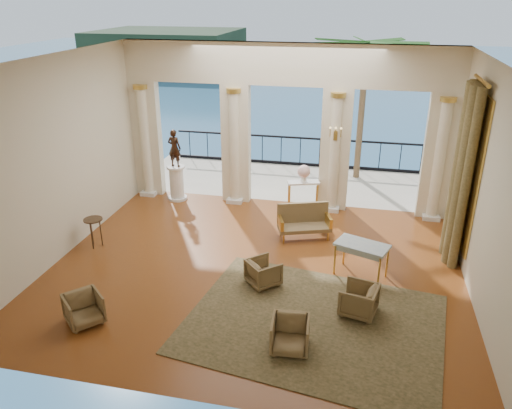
% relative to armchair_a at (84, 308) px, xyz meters
% --- Properties ---
extents(floor, '(9.00, 9.00, 0.00)m').
position_rel_armchair_a_xyz_m(floor, '(2.67, 2.58, -0.32)').
color(floor, '#48230F').
rests_on(floor, ground).
extents(room_walls, '(9.00, 9.00, 9.00)m').
position_rel_armchair_a_xyz_m(room_walls, '(2.67, 1.46, 2.55)').
color(room_walls, beige).
rests_on(room_walls, ground).
extents(arcade, '(9.00, 0.56, 4.50)m').
position_rel_armchair_a_xyz_m(arcade, '(2.67, 6.40, 2.26)').
color(arcade, beige).
rests_on(arcade, ground).
extents(terrace, '(10.00, 3.60, 0.10)m').
position_rel_armchair_a_xyz_m(terrace, '(2.67, 8.38, -0.37)').
color(terrace, '#B2A793').
rests_on(terrace, ground).
extents(balustrade, '(9.00, 0.06, 1.03)m').
position_rel_armchair_a_xyz_m(balustrade, '(2.67, 9.98, 0.08)').
color(balustrade, black).
rests_on(balustrade, terrace).
extents(palm_tree, '(2.00, 2.00, 4.50)m').
position_rel_armchair_a_xyz_m(palm_tree, '(4.67, 9.18, 3.77)').
color(palm_tree, '#4C3823').
rests_on(palm_tree, terrace).
extents(headland, '(22.00, 18.00, 6.00)m').
position_rel_armchair_a_xyz_m(headland, '(-27.33, 72.58, -3.32)').
color(headland, black).
rests_on(headland, sea).
extents(sea, '(160.00, 160.00, 0.00)m').
position_rel_armchair_a_xyz_m(sea, '(2.67, 62.58, -6.32)').
color(sea, '#1B5482').
rests_on(sea, ground).
extents(curtain, '(0.33, 1.40, 4.09)m').
position_rel_armchair_a_xyz_m(curtain, '(6.96, 4.08, 1.69)').
color(curtain, brown).
rests_on(curtain, ground).
extents(window_frame, '(0.04, 1.60, 3.40)m').
position_rel_armchair_a_xyz_m(window_frame, '(7.14, 4.08, 1.78)').
color(window_frame, gold).
rests_on(window_frame, room_walls).
extents(wall_sconce, '(0.30, 0.11, 0.33)m').
position_rel_armchair_a_xyz_m(wall_sconce, '(4.07, 6.08, 1.90)').
color(wall_sconce, gold).
rests_on(wall_sconce, arcade).
extents(rug, '(5.08, 4.22, 0.02)m').
position_rel_armchair_a_xyz_m(rug, '(4.17, 0.88, -0.31)').
color(rug, '#2F3319').
rests_on(rug, ground).
extents(armchair_a, '(0.86, 0.86, 0.65)m').
position_rel_armchair_a_xyz_m(armchair_a, '(0.00, 0.00, 0.00)').
color(armchair_a, '#42321E').
rests_on(armchair_a, ground).
extents(armchair_b, '(0.68, 0.65, 0.66)m').
position_rel_armchair_a_xyz_m(armchair_b, '(3.85, 0.07, 0.01)').
color(armchair_b, '#42321E').
rests_on(armchair_b, ground).
extents(armchair_c, '(0.74, 0.77, 0.67)m').
position_rel_armchair_a_xyz_m(armchair_c, '(4.96, 1.38, 0.01)').
color(armchair_c, '#42321E').
rests_on(armchair_c, ground).
extents(armchair_d, '(0.83, 0.83, 0.62)m').
position_rel_armchair_a_xyz_m(armchair_d, '(2.98, 2.02, -0.01)').
color(armchair_d, '#42321E').
rests_on(armchair_d, ground).
extents(settee, '(1.41, 0.96, 0.86)m').
position_rel_armchair_a_xyz_m(settee, '(3.52, 4.42, 0.10)').
color(settee, '#42321E').
rests_on(settee, ground).
extents(game_table, '(1.24, 0.95, 0.75)m').
position_rel_armchair_a_xyz_m(game_table, '(4.96, 2.83, 0.35)').
color(game_table, '#9CB6C8').
rests_on(game_table, ground).
extents(pedestal, '(0.56, 0.56, 1.03)m').
position_rel_armchair_a_xyz_m(pedestal, '(-0.46, 6.08, 0.17)').
color(pedestal, silver).
rests_on(pedestal, ground).
extents(statue, '(0.43, 0.31, 1.09)m').
position_rel_armchair_a_xyz_m(statue, '(-0.46, 6.08, 1.25)').
color(statue, black).
rests_on(statue, pedestal).
extents(console_table, '(0.94, 0.60, 0.83)m').
position_rel_armchair_a_xyz_m(console_table, '(3.27, 6.13, 0.37)').
color(console_table, silver).
rests_on(console_table, ground).
extents(urn, '(0.36, 0.36, 0.48)m').
position_rel_armchair_a_xyz_m(urn, '(3.27, 6.13, 0.78)').
color(urn, white).
rests_on(urn, console_table).
extents(side_table, '(0.45, 0.45, 0.73)m').
position_rel_armchair_a_xyz_m(side_table, '(-1.33, 2.82, 0.30)').
color(side_table, black).
rests_on(side_table, ground).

